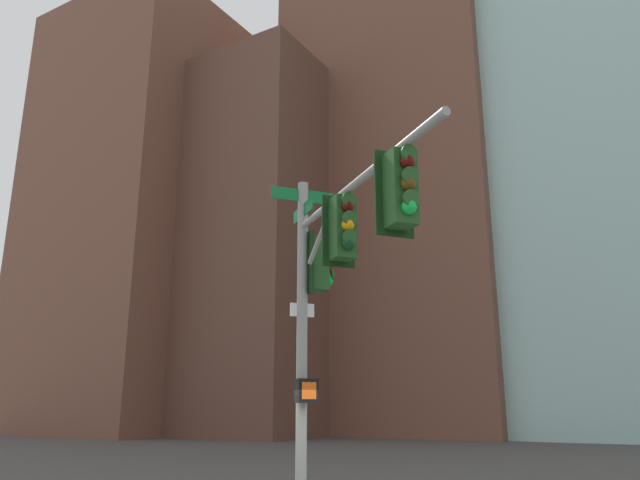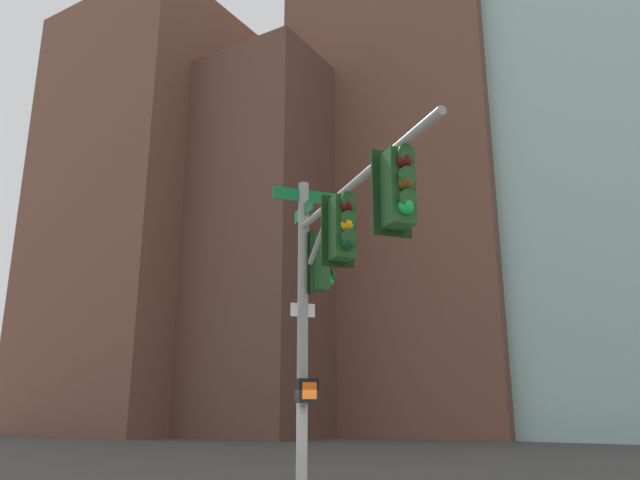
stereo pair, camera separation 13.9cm
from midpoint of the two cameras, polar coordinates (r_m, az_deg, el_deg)
signal_pole_assembly at (r=9.93m, az=1.56°, el=-2.75°), size 3.63×4.31×6.32m
building_brick_nearside at (r=61.42m, az=10.59°, el=3.29°), size 25.86×18.46×43.00m
building_brick_midblock at (r=58.41m, az=-4.47°, el=-2.01°), size 23.32×18.96×31.15m
building_glass_tower at (r=64.12m, az=27.24°, el=13.68°), size 27.99×27.54×62.89m
building_brick_farside at (r=60.62m, az=-14.41°, el=1.75°), size 19.25×16.41×38.93m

